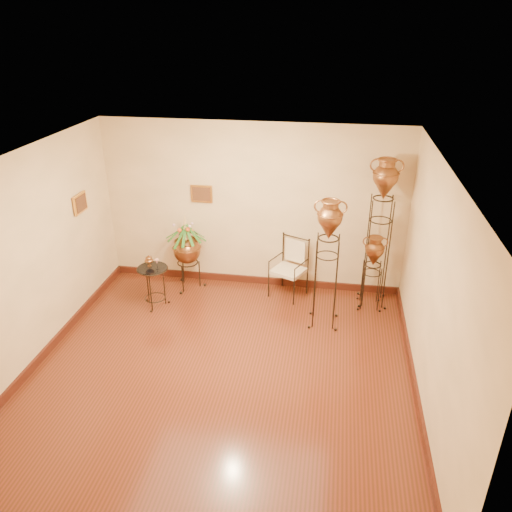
% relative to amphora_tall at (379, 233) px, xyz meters
% --- Properties ---
extents(ground, '(5.00, 5.00, 0.00)m').
position_rel_amphora_tall_xyz_m(ground, '(-2.03, -2.15, -1.24)').
color(ground, '#5E2216').
rests_on(ground, ground).
extents(room_shell, '(5.02, 5.02, 2.81)m').
position_rel_amphora_tall_xyz_m(room_shell, '(-2.04, -2.14, 0.50)').
color(room_shell, beige).
rests_on(room_shell, ground).
extents(amphora_tall, '(0.51, 0.51, 2.42)m').
position_rel_amphora_tall_xyz_m(amphora_tall, '(0.00, 0.00, 0.00)').
color(amphora_tall, black).
rests_on(amphora_tall, ground).
extents(amphora_mid, '(0.55, 0.55, 2.00)m').
position_rel_amphora_tall_xyz_m(amphora_mid, '(-0.76, -0.74, -0.22)').
color(amphora_mid, black).
rests_on(amphora_mid, ground).
extents(amphora_short, '(0.41, 0.41, 1.24)m').
position_rel_amphora_tall_xyz_m(amphora_short, '(-0.05, -0.13, -0.62)').
color(amphora_short, black).
rests_on(amphora_short, ground).
extents(planter_urn, '(0.79, 0.79, 1.37)m').
position_rel_amphora_tall_xyz_m(planter_urn, '(-3.10, 0.00, -0.47)').
color(planter_urn, black).
rests_on(planter_urn, ground).
extents(armchair, '(0.72, 0.70, 0.99)m').
position_rel_amphora_tall_xyz_m(armchair, '(-1.38, 0.00, -0.74)').
color(armchair, black).
rests_on(armchair, ground).
extents(side_table, '(0.59, 0.59, 0.87)m').
position_rel_amphora_tall_xyz_m(side_table, '(-3.46, -0.68, -0.88)').
color(side_table, black).
rests_on(side_table, ground).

